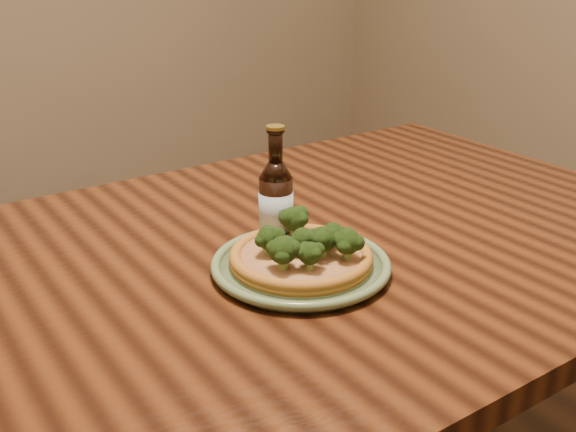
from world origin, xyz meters
TOP-DOWN VIEW (x-y plane):
  - table at (0.00, 0.10)m, footprint 1.60×0.90m
  - plate at (0.05, 0.01)m, footprint 0.27×0.27m
  - pizza at (0.05, 0.01)m, footprint 0.21×0.21m
  - beer_bottle at (0.07, 0.11)m, footprint 0.05×0.05m

SIDE VIEW (x-z plane):
  - table at x=0.00m, z-range 0.28..1.03m
  - plate at x=0.05m, z-range 0.75..0.77m
  - pizza at x=0.05m, z-range 0.75..0.81m
  - beer_bottle at x=0.07m, z-range 0.72..0.92m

